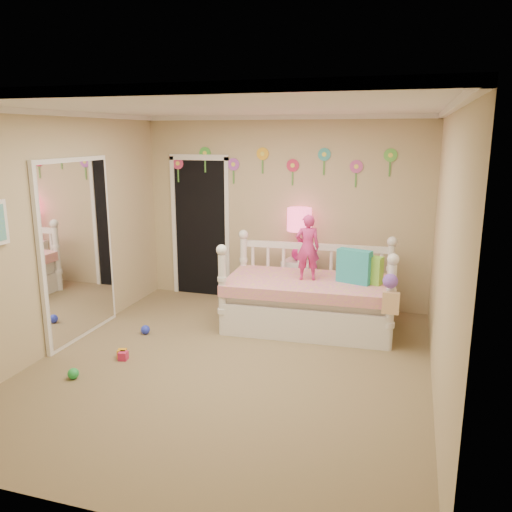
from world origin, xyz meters
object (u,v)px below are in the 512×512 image
(nightstand, at_px, (298,284))
(table_lamp, at_px, (299,226))
(daybed, at_px, (309,284))
(child, at_px, (307,247))

(nightstand, distance_m, table_lamp, 0.81)
(daybed, xyz_separation_m, child, (-0.03, -0.02, 0.46))
(child, bearing_deg, table_lamp, -84.54)
(daybed, bearing_deg, nightstand, 109.10)
(daybed, distance_m, child, 0.47)
(child, xyz_separation_m, table_lamp, (-0.26, 0.74, 0.12))
(table_lamp, bearing_deg, child, -70.31)
(child, relative_size, table_lamp, 1.11)
(table_lamp, bearing_deg, daybed, -67.85)
(daybed, bearing_deg, table_lamp, 109.10)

